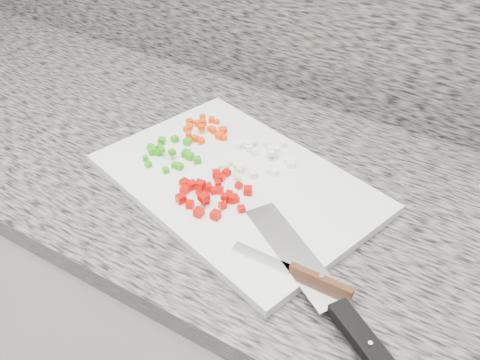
% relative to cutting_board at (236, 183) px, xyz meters
% --- Properties ---
extents(cabinet, '(3.92, 0.62, 0.86)m').
position_rel_cutting_board_xyz_m(cabinet, '(0.01, 0.04, -0.48)').
color(cabinet, silver).
rests_on(cabinet, ground).
extents(countertop, '(3.96, 0.64, 0.04)m').
position_rel_cutting_board_xyz_m(countertop, '(0.01, 0.04, -0.03)').
color(countertop, '#625D57').
rests_on(countertop, cabinet).
extents(cutting_board, '(0.55, 0.44, 0.02)m').
position_rel_cutting_board_xyz_m(cutting_board, '(0.00, 0.00, 0.00)').
color(cutting_board, silver).
rests_on(cutting_board, countertop).
extents(carrot_pile, '(0.10, 0.09, 0.02)m').
position_rel_cutting_board_xyz_m(carrot_pile, '(-0.13, 0.10, 0.01)').
color(carrot_pile, '#EA3B05').
rests_on(carrot_pile, cutting_board).
extents(onion_pile, '(0.13, 0.13, 0.02)m').
position_rel_cutting_board_xyz_m(onion_pile, '(0.01, 0.08, 0.02)').
color(onion_pile, white).
rests_on(onion_pile, cutting_board).
extents(green_pepper_pile, '(0.11, 0.11, 0.02)m').
position_rel_cutting_board_xyz_m(green_pepper_pile, '(-0.14, -0.00, 0.01)').
color(green_pepper_pile, '#29960D').
rests_on(green_pepper_pile, cutting_board).
extents(red_pepper_pile, '(0.13, 0.13, 0.02)m').
position_rel_cutting_board_xyz_m(red_pepper_pile, '(-0.01, -0.06, 0.02)').
color(red_pepper_pile, '#C60702').
rests_on(red_pepper_pile, cutting_board).
extents(garlic_pile, '(0.06, 0.05, 0.01)m').
position_rel_cutting_board_xyz_m(garlic_pile, '(-0.02, 0.01, 0.01)').
color(garlic_pile, beige).
rests_on(garlic_pile, cutting_board).
extents(chef_knife, '(0.33, 0.23, 0.02)m').
position_rel_cutting_board_xyz_m(chef_knife, '(0.27, -0.17, 0.01)').
color(chef_knife, silver).
rests_on(chef_knife, cutting_board).
extents(paring_knife, '(0.19, 0.02, 0.02)m').
position_rel_cutting_board_xyz_m(paring_knife, '(0.20, -0.14, 0.01)').
color(paring_knife, silver).
rests_on(paring_knife, cutting_board).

